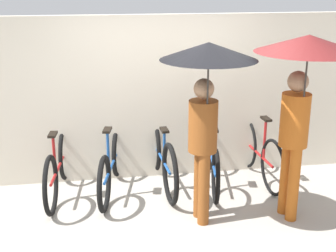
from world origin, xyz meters
name	(u,v)px	position (x,y,z in m)	size (l,w,h in m)	color
ground_plane	(180,235)	(0.00, 0.00, 0.00)	(30.00, 30.00, 0.00)	#9E998E
back_wall	(157,98)	(0.00, 1.69, 1.12)	(10.69, 0.12, 2.23)	beige
parked_bicycle_0	(58,167)	(-1.35, 1.26, 0.38)	(0.44, 1.75, 1.06)	black
parked_bicycle_1	(111,165)	(-0.67, 1.24, 0.36)	(0.54, 1.74, 1.07)	black
parked_bicycle_2	(162,157)	(0.00, 1.33, 0.40)	(0.44, 1.85, 1.06)	black
parked_bicycle_3	(212,159)	(0.67, 1.24, 0.37)	(0.49, 1.75, 1.04)	black
parked_bicycle_4	(259,152)	(1.35, 1.30, 0.39)	(0.44, 1.69, 1.11)	black
pedestrian_leading	(206,84)	(0.31, 0.21, 1.63)	(1.01, 1.01, 2.07)	brown
pedestrian_center	(304,74)	(1.33, 0.13, 1.72)	(1.12, 1.12, 2.13)	#B25619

